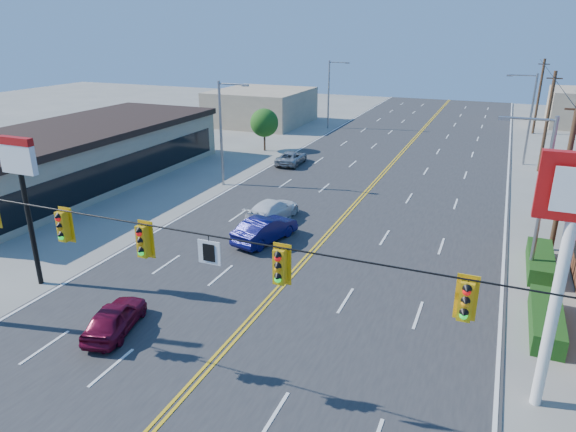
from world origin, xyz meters
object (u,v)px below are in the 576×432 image
at_px(car_blue, 265,230).
at_px(car_white, 272,211).
at_px(kfc_pylon, 569,235).
at_px(signal_span, 173,262).
at_px(pizza_hut_sign, 22,181).
at_px(car_magenta, 115,319).
at_px(car_silver, 291,158).

distance_m(car_blue, car_white, 3.52).
bearing_deg(kfc_pylon, signal_span, -160.22).
bearing_deg(car_white, kfc_pylon, 147.20).
distance_m(kfc_pylon, pizza_hut_sign, 22.02).
bearing_deg(pizza_hut_sign, kfc_pylon, 0.00).
bearing_deg(car_blue, car_magenta, 94.89).
height_order(car_blue, car_white, car_blue).
distance_m(pizza_hut_sign, car_silver, 26.33).
relative_size(pizza_hut_sign, car_white, 1.48).
relative_size(kfc_pylon, car_silver, 2.00).
distance_m(car_magenta, car_blue, 10.97).
bearing_deg(car_magenta, kfc_pylon, 172.85).
bearing_deg(car_blue, kfc_pylon, 161.43).
bearing_deg(kfc_pylon, pizza_hut_sign, 180.00).
height_order(kfc_pylon, car_blue, kfc_pylon).
relative_size(pizza_hut_sign, car_silver, 1.61).
xyz_separation_m(car_blue, car_silver, (-5.32, 16.95, -0.14)).
relative_size(kfc_pylon, car_magenta, 2.33).
height_order(signal_span, car_silver, signal_span).
bearing_deg(signal_span, pizza_hut_sign, 159.81).
height_order(kfc_pylon, pizza_hut_sign, kfc_pylon).
height_order(car_magenta, car_silver, car_magenta).
distance_m(car_white, car_silver, 14.24).
bearing_deg(kfc_pylon, car_silver, 126.90).
bearing_deg(car_magenta, pizza_hut_sign, -32.04).
height_order(car_magenta, car_white, car_white).
height_order(signal_span, car_white, signal_span).
xyz_separation_m(kfc_pylon, car_magenta, (-15.71, -2.00, -5.42)).
bearing_deg(pizza_hut_sign, car_white, 60.54).
relative_size(kfc_pylon, pizza_hut_sign, 1.24).
height_order(kfc_pylon, car_silver, kfc_pylon).
bearing_deg(car_magenta, signal_span, 142.07).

